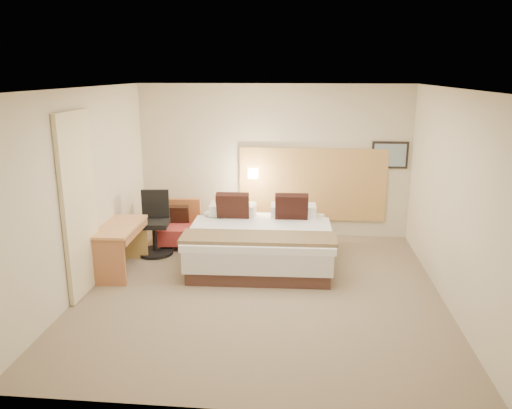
# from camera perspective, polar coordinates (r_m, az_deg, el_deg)

# --- Properties ---
(floor) EXTENTS (4.80, 5.00, 0.02)m
(floor) POSITION_cam_1_polar(r_m,az_deg,el_deg) (6.92, 0.60, -9.90)
(floor) COLOR #7A6952
(floor) RESTS_ON ground
(ceiling) EXTENTS (4.80, 5.00, 0.02)m
(ceiling) POSITION_cam_1_polar(r_m,az_deg,el_deg) (6.28, 0.67, 13.24)
(ceiling) COLOR silver
(ceiling) RESTS_ON floor
(wall_back) EXTENTS (4.80, 0.02, 2.70)m
(wall_back) POSITION_cam_1_polar(r_m,az_deg,el_deg) (8.92, 2.01, 4.96)
(wall_back) COLOR beige
(wall_back) RESTS_ON floor
(wall_front) EXTENTS (4.80, 0.02, 2.70)m
(wall_front) POSITION_cam_1_polar(r_m,az_deg,el_deg) (4.09, -2.36, -7.34)
(wall_front) COLOR beige
(wall_front) RESTS_ON floor
(wall_left) EXTENTS (0.02, 5.00, 2.70)m
(wall_left) POSITION_cam_1_polar(r_m,az_deg,el_deg) (7.08, -19.19, 1.49)
(wall_left) COLOR beige
(wall_left) RESTS_ON floor
(wall_right) EXTENTS (0.02, 5.00, 2.70)m
(wall_right) POSITION_cam_1_polar(r_m,az_deg,el_deg) (6.71, 21.59, 0.55)
(wall_right) COLOR beige
(wall_right) RESTS_ON floor
(headboard_panel) EXTENTS (2.60, 0.04, 1.30)m
(headboard_panel) POSITION_cam_1_polar(r_m,az_deg,el_deg) (8.94, 6.45, 2.29)
(headboard_panel) COLOR #BB8849
(headboard_panel) RESTS_ON wall_back
(art_frame) EXTENTS (0.62, 0.03, 0.47)m
(art_frame) POSITION_cam_1_polar(r_m,az_deg,el_deg) (8.97, 15.05, 5.49)
(art_frame) COLOR black
(art_frame) RESTS_ON wall_back
(art_canvas) EXTENTS (0.54, 0.01, 0.39)m
(art_canvas) POSITION_cam_1_polar(r_m,az_deg,el_deg) (8.95, 15.07, 5.47)
(art_canvas) COLOR gray
(art_canvas) RESTS_ON wall_back
(lamp_arm) EXTENTS (0.02, 0.12, 0.02)m
(lamp_arm) POSITION_cam_1_polar(r_m,az_deg,el_deg) (8.89, -0.30, 3.63)
(lamp_arm) COLOR white
(lamp_arm) RESTS_ON wall_back
(lamp_shade) EXTENTS (0.15, 0.15, 0.15)m
(lamp_shade) POSITION_cam_1_polar(r_m,az_deg,el_deg) (8.84, -0.34, 3.56)
(lamp_shade) COLOR #FEECC6
(lamp_shade) RESTS_ON wall_back
(curtain) EXTENTS (0.06, 0.90, 2.42)m
(curtain) POSITION_cam_1_polar(r_m,az_deg,el_deg) (6.87, -19.56, -0.06)
(curtain) COLOR beige
(curtain) RESTS_ON wall_left
(bottle_a) EXTENTS (0.08, 0.08, 0.22)m
(bottle_a) POSITION_cam_1_polar(r_m,az_deg,el_deg) (8.30, -4.47, -0.16)
(bottle_a) COLOR #89BAD3
(bottle_a) RESTS_ON side_table
(bottle_b) EXTENTS (0.08, 0.08, 0.22)m
(bottle_b) POSITION_cam_1_polar(r_m,az_deg,el_deg) (8.35, -4.05, -0.07)
(bottle_b) COLOR #9AD0EE
(bottle_b) RESTS_ON side_table
(menu_folder) EXTENTS (0.15, 0.08, 0.25)m
(menu_folder) POSITION_cam_1_polar(r_m,az_deg,el_deg) (8.17, -3.37, -0.32)
(menu_folder) COLOR #372316
(menu_folder) RESTS_ON side_table
(bed) EXTENTS (2.21, 2.15, 1.05)m
(bed) POSITION_cam_1_polar(r_m,az_deg,el_deg) (7.81, 0.58, -4.14)
(bed) COLOR #432821
(bed) RESTS_ON floor
(lounge_chair) EXTENTS (0.78, 0.69, 0.77)m
(lounge_chair) POSITION_cam_1_polar(r_m,az_deg,el_deg) (8.65, -8.89, -2.65)
(lounge_chair) COLOR #9F7B4B
(lounge_chair) RESTS_ON floor
(side_table) EXTENTS (0.63, 0.63, 0.63)m
(side_table) POSITION_cam_1_polar(r_m,az_deg,el_deg) (8.37, -4.03, -2.81)
(side_table) COLOR white
(side_table) RESTS_ON floor
(desk) EXTENTS (0.56, 1.16, 0.72)m
(desk) POSITION_cam_1_polar(r_m,az_deg,el_deg) (7.62, -15.12, -3.40)
(desk) COLOR tan
(desk) RESTS_ON floor
(desk_chair) EXTENTS (0.64, 0.64, 1.02)m
(desk_chair) POSITION_cam_1_polar(r_m,az_deg,el_deg) (8.30, -11.48, -2.70)
(desk_chair) COLOR black
(desk_chair) RESTS_ON floor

